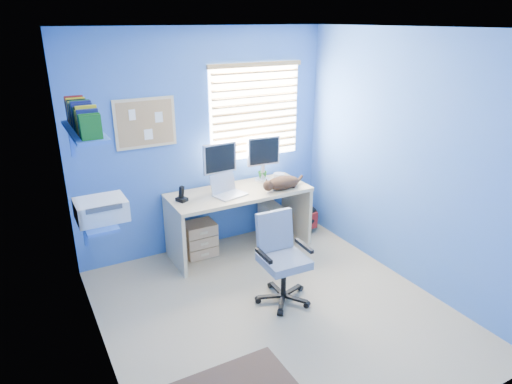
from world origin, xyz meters
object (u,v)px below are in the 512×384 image
desk (239,221)px  cat (283,183)px  laptop (230,186)px  office_chair (282,269)px  tower_pc (272,222)px

desk → cat: bearing=-20.7°
laptop → cat: (0.62, -0.09, -0.04)m
cat → desk: bearing=150.2°
office_chair → laptop: bearing=92.9°
laptop → tower_pc: laptop is taller
tower_pc → office_chair: (-0.58, -1.14, 0.10)m
laptop → cat: size_ratio=0.80×
laptop → office_chair: bearing=-102.1°
desk → office_chair: (-0.10, -1.10, -0.05)m
office_chair → cat: bearing=58.0°
tower_pc → office_chair: 1.28m
tower_pc → office_chair: office_chair is taller
laptop → tower_pc: 0.89m
laptop → office_chair: laptop is taller
cat → tower_pc: bearing=80.4°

